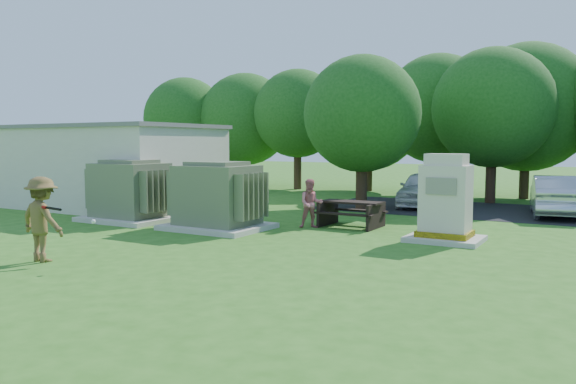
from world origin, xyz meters
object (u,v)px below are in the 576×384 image
Objects in this scene: transformer_right at (217,197)px; generator_cabinet at (446,203)px; car_silver_a at (556,196)px; batter at (42,219)px; transformer_left at (130,192)px; person_at_picnic at (311,204)px; picnic_table at (351,211)px; car_white at (423,189)px.

generator_cabinet is at bearing 11.46° from transformer_right.
batter is at bearing 48.28° from car_silver_a.
batter is (3.25, -5.76, -0.02)m from transformer_left.
transformer_right is at bearing -178.49° from person_at_picnic.
picnic_table is at bearing -113.90° from batter.
car_silver_a is at bearing 44.83° from transformer_right.
picnic_table is 6.76m from car_white.
generator_cabinet is (6.61, 1.34, 0.06)m from transformer_right.
generator_cabinet is 1.24× the size of batter.
picnic_table is at bearing 19.19° from transformer_left.
generator_cabinet reaches higher than car_silver_a.
batter is 0.42× the size of car_silver_a.
batter reaches higher than person_at_picnic.
transformer_right is at bearing -119.64° from car_white.
car_white reaches higher than picnic_table.
person_at_picnic is at bearing 38.79° from car_silver_a.
generator_cabinet is at bearing -19.20° from picnic_table.
transformer_left is at bearing -160.81° from picnic_table.
person_at_picnic is (6.09, 1.62, -0.21)m from transformer_left.
car_silver_a is at bearing -14.59° from car_white.
generator_cabinet is at bearing -77.43° from car_white.
picnic_table is (7.08, 2.46, -0.46)m from transformer_left.
car_silver_a is (8.68, 8.63, -0.23)m from transformer_right.
transformer_left is 0.70× the size of car_white.
picnic_table is 8.14m from car_silver_a.
picnic_table is 1.01× the size of batter.
car_silver_a is at bearing 34.88° from transformer_left.
transformer_right is 1.97× the size of person_at_picnic.
batter is 17.05m from car_silver_a.
transformer_left reaches higher than person_at_picnic.
batter is at bearing -143.59° from person_at_picnic.
person_at_picnic is at bearing -139.33° from picnic_table.
transformer_right reaches higher than picnic_table.
transformer_right is at bearing -168.54° from generator_cabinet.
car_silver_a is at bearing 49.31° from picnic_table.
transformer_right is 0.70× the size of car_white.
transformer_right is at bearing 35.50° from car_silver_a.
car_silver_a is (12.38, 8.63, -0.23)m from transformer_left.
batter is 1.24× the size of person_at_picnic.
transformer_right is 1.58× the size of batter.
transformer_left reaches higher than car_silver_a.
generator_cabinet is 10.01m from batter.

